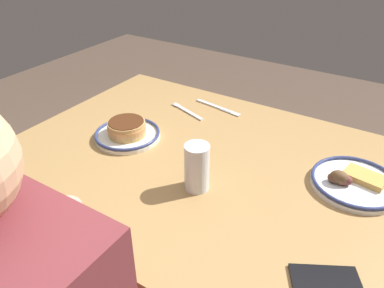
# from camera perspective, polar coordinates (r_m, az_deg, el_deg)

# --- Properties ---
(dining_table) EXTENTS (1.29, 0.93, 0.75)m
(dining_table) POSITION_cam_1_polar(r_m,az_deg,el_deg) (1.20, 2.11, -5.46)
(dining_table) COLOR #9F7A47
(dining_table) RESTS_ON ground_plane
(plate_near_main) EXTENTS (0.25, 0.25, 0.05)m
(plate_near_main) POSITION_cam_1_polar(r_m,az_deg,el_deg) (1.15, 23.65, -5.35)
(plate_near_main) COLOR white
(plate_near_main) RESTS_ON dining_table
(plate_center_pancakes) EXTENTS (0.23, 0.23, 0.06)m
(plate_center_pancakes) POSITION_cam_1_polar(r_m,az_deg,el_deg) (1.29, -9.93, 1.84)
(plate_center_pancakes) COLOR silver
(plate_center_pancakes) RESTS_ON dining_table
(drinking_glass) EXTENTS (0.07, 0.07, 0.14)m
(drinking_glass) POSITION_cam_1_polar(r_m,az_deg,el_deg) (1.02, 0.75, -3.93)
(drinking_glass) COLOR silver
(drinking_glass) RESTS_ON dining_table
(cell_phone) EXTENTS (0.16, 0.13, 0.01)m
(cell_phone) POSITION_cam_1_polar(r_m,az_deg,el_deg) (0.88, 19.82, -19.05)
(cell_phone) COLOR black
(cell_phone) RESTS_ON dining_table
(fork_near) EXTENTS (0.17, 0.07, 0.01)m
(fork_near) POSITION_cam_1_polar(r_m,az_deg,el_deg) (1.45, -0.75, 5.05)
(fork_near) COLOR silver
(fork_near) RESTS_ON dining_table
(butter_knife) EXTENTS (0.21, 0.05, 0.01)m
(butter_knife) POSITION_cam_1_polar(r_m,az_deg,el_deg) (1.48, 3.97, 5.66)
(butter_knife) COLOR silver
(butter_knife) RESTS_ON dining_table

